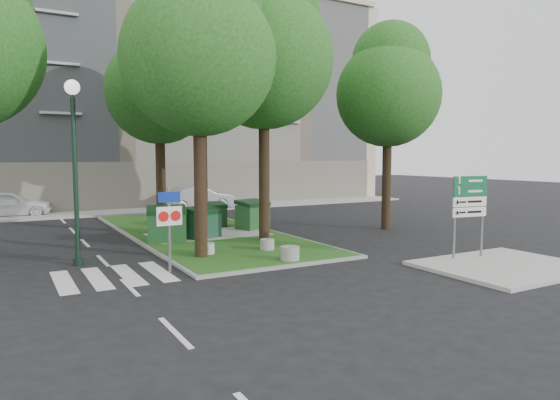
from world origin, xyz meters
TOP-DOWN VIEW (x-y plane):
  - ground at (0.00, 0.00)m, footprint 120.00×120.00m
  - median_island at (0.50, 8.00)m, footprint 6.00×16.00m
  - median_kerb at (0.50, 8.00)m, footprint 6.30×16.30m
  - sidewalk_corner at (6.50, -3.50)m, footprint 5.00×4.00m
  - building_sidewalk at (0.00, 18.50)m, footprint 42.00×3.00m
  - zebra_crossing at (-3.75, 1.50)m, footprint 5.00×3.00m
  - apartment_building at (0.00, 26.00)m, footprint 41.00×12.00m
  - tree_median_near_left at (-1.41, 2.56)m, footprint 5.20×5.20m
  - tree_median_near_right at (2.09, 4.56)m, footprint 5.60×5.60m
  - tree_median_mid at (-0.91, 9.06)m, footprint 4.80×4.80m
  - tree_median_far at (2.29, 12.06)m, footprint 5.80×5.80m
  - tree_street_right at (9.09, 5.06)m, footprint 5.00×5.00m
  - dumpster_a at (-1.65, 6.05)m, footprint 1.79×1.46m
  - dumpster_b at (-0.05, 6.23)m, footprint 1.69×1.48m
  - dumpster_c at (1.55, 9.16)m, footprint 1.36×1.00m
  - dumpster_d at (3.00, 7.61)m, footprint 1.77×1.52m
  - bollard_left at (-1.15, 2.86)m, footprint 0.52×0.52m
  - bollard_right at (0.87, 0.50)m, footprint 0.63×0.63m
  - bollard_mid at (1.08, 2.52)m, footprint 0.53×0.53m
  - litter_bin at (3.20, 11.88)m, footprint 0.42×0.42m
  - street_lamp at (-5.32, 3.68)m, footprint 0.48×0.48m
  - traffic_sign_pole at (-3.00, 1.22)m, footprint 0.79×0.09m
  - directional_sign at (6.36, -2.13)m, footprint 1.38×0.28m
  - car_white at (-7.06, 19.50)m, footprint 4.77×2.33m
  - car_silver at (4.01, 17.82)m, footprint 4.80×1.77m

SIDE VIEW (x-z plane):
  - ground at x=0.00m, z-range 0.00..0.00m
  - zebra_crossing at x=-3.75m, z-range 0.00..0.01m
  - median_kerb at x=0.50m, z-range 0.00..0.10m
  - median_island at x=0.50m, z-range 0.00..0.12m
  - sidewalk_corner at x=6.50m, z-range 0.00..0.12m
  - building_sidewalk at x=0.00m, z-range 0.00..0.12m
  - bollard_left at x=-1.15m, z-range 0.12..0.49m
  - bollard_mid at x=1.08m, z-range 0.12..0.50m
  - bollard_right at x=0.87m, z-range 0.12..0.57m
  - litter_bin at x=3.20m, z-range 0.12..0.85m
  - dumpster_c at x=1.55m, z-range 0.10..1.31m
  - dumpster_b at x=-0.05m, z-range 0.09..1.41m
  - car_white at x=-7.06m, z-range 0.00..1.57m
  - car_silver at x=4.01m, z-range 0.00..1.57m
  - dumpster_d at x=3.00m, z-range 0.09..1.48m
  - dumpster_a at x=-1.65m, z-range 0.09..1.54m
  - traffic_sign_pole at x=-3.00m, z-range 0.37..3.02m
  - directional_sign at x=6.36m, z-range 0.58..3.35m
  - street_lamp at x=-5.32m, z-range 0.77..6.76m
  - tree_median_mid at x=-0.91m, z-range 1.98..11.97m
  - tree_street_right at x=9.09m, z-range 1.95..12.02m
  - tree_median_near_left at x=-1.41m, z-range 2.05..12.58m
  - tree_median_near_right at x=2.09m, z-range 2.26..13.72m
  - apartment_building at x=0.00m, z-range 0.00..16.00m
  - tree_median_far at x=2.29m, z-range 2.36..14.28m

